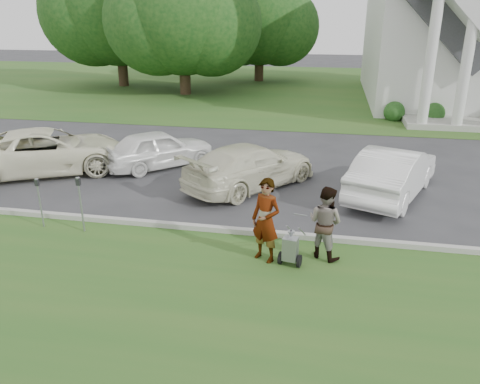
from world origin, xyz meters
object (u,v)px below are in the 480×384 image
(parking_meter_near, at_px, (80,198))
(person_left, at_px, (266,221))
(tree_back, at_px, (260,22))
(car_d, at_px, (393,172))
(tree_left, at_px, (182,17))
(car_c, at_px, (251,166))
(parking_meter_far, at_px, (39,197))
(striping_cart, at_px, (290,249))
(car_a, at_px, (48,151))
(tree_far, at_px, (117,9))
(person_right, at_px, (325,223))
(car_b, at_px, (159,149))
(church, at_px, (450,3))

(parking_meter_near, bearing_deg, person_left, -6.80)
(tree_back, height_order, parking_meter_near, tree_back)
(car_d, bearing_deg, tree_left, -34.12)
(tree_back, distance_m, car_c, 26.46)
(tree_left, bearing_deg, parking_meter_far, -82.38)
(tree_left, relative_size, striping_cart, 10.25)
(car_a, bearing_deg, tree_far, -10.40)
(person_right, xyz_separation_m, parking_meter_near, (-6.11, 0.17, 0.08))
(tree_left, xyz_separation_m, tree_far, (-6.00, 3.00, 0.58))
(parking_meter_near, distance_m, car_b, 5.63)
(person_right, height_order, car_a, person_right)
(tree_left, height_order, parking_meter_near, tree_left)
(car_b, relative_size, car_d, 0.87)
(person_right, bearing_deg, car_b, -13.21)
(striping_cart, height_order, car_d, car_d)
(striping_cart, height_order, car_b, car_b)
(striping_cart, relative_size, car_a, 0.19)
(parking_meter_near, bearing_deg, tree_back, 90.26)
(car_c, bearing_deg, striping_cart, 145.58)
(church, relative_size, car_a, 4.33)
(tree_left, distance_m, car_c, 19.99)
(tree_back, bearing_deg, tree_far, -153.44)
(parking_meter_far, bearing_deg, striping_cart, -6.58)
(tree_back, xyz_separation_m, car_d, (8.19, -25.87, -3.96))
(tree_left, bearing_deg, tree_back, 63.43)
(person_left, relative_size, car_a, 0.35)
(church, xyz_separation_m, car_d, (-4.82, -19.00, -5.17))
(person_right, bearing_deg, person_left, 47.40)
(car_b, bearing_deg, tree_far, -17.13)
(tree_far, xyz_separation_m, tree_back, (10.00, 5.00, -0.97))
(tree_left, relative_size, parking_meter_near, 7.14)
(parking_meter_near, bearing_deg, car_a, 129.96)
(car_a, bearing_deg, car_b, -97.71)
(car_d, bearing_deg, striping_cart, 83.17)
(person_right, relative_size, car_a, 0.31)
(church, height_order, car_c, church)
(person_left, bearing_deg, tree_back, 126.33)
(tree_far, relative_size, person_right, 6.79)
(car_b, bearing_deg, parking_meter_near, 135.36)
(tree_far, height_order, tree_back, tree_far)
(tree_back, distance_m, parking_meter_far, 30.30)
(person_left, bearing_deg, parking_meter_far, -158.75)
(parking_meter_near, xyz_separation_m, car_c, (3.65, 4.20, -0.23))
(striping_cart, height_order, car_c, car_c)
(church, bearing_deg, car_c, -115.89)
(car_a, height_order, car_c, car_a)
(parking_meter_far, relative_size, car_b, 0.33)
(tree_far, bearing_deg, person_left, -59.77)
(tree_back, distance_m, car_d, 27.43)
(tree_left, xyz_separation_m, parking_meter_far, (2.95, -22.03, -4.26))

